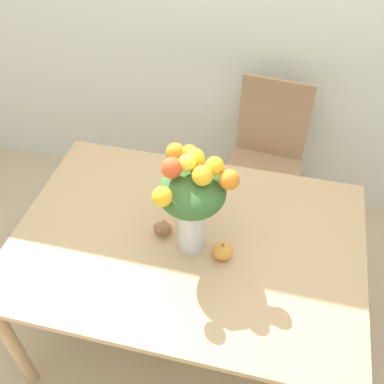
% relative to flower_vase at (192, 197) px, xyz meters
% --- Properties ---
extents(ground_plane, '(12.00, 12.00, 0.00)m').
position_rel_flower_vase_xyz_m(ground_plane, '(-0.03, 0.02, -1.02)').
color(ground_plane, tan).
extents(dining_table, '(1.48, 1.03, 0.74)m').
position_rel_flower_vase_xyz_m(dining_table, '(-0.03, 0.02, -0.36)').
color(dining_table, tan).
rests_on(dining_table, ground_plane).
extents(flower_vase, '(0.30, 0.30, 0.47)m').
position_rel_flower_vase_xyz_m(flower_vase, '(0.00, 0.00, 0.00)').
color(flower_vase, silver).
rests_on(flower_vase, dining_table).
extents(pumpkin, '(0.08, 0.08, 0.08)m').
position_rel_flower_vase_xyz_m(pumpkin, '(0.14, -0.04, -0.24)').
color(pumpkin, gold).
rests_on(pumpkin, dining_table).
extents(turkey_figurine, '(0.08, 0.10, 0.06)m').
position_rel_flower_vase_xyz_m(turkey_figurine, '(-0.14, 0.04, -0.25)').
color(turkey_figurine, '#936642').
rests_on(turkey_figurine, dining_table).
extents(dining_chair_near_window, '(0.45, 0.45, 0.97)m').
position_rel_flower_vase_xyz_m(dining_chair_near_window, '(0.22, 0.88, -0.52)').
color(dining_chair_near_window, '#9E7A56').
rests_on(dining_chair_near_window, ground_plane).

